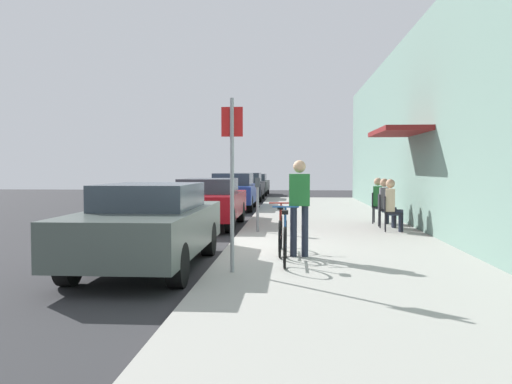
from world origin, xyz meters
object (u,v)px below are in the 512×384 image
object	(u,v)px
parked_car_2	(233,191)
seated_patron_2	(380,199)
parked_car_3	(246,186)
parked_car_4	(254,184)
parked_car_1	(208,201)
cafe_chair_0	(390,211)
bicycle_1	(280,234)
bicycle_0	(285,241)
street_sign	(232,171)
parked_car_0	(149,224)
pedestrian_standing	(299,200)
parking_meter	(258,201)
cafe_chair_1	(384,208)
cafe_chair_2	(378,205)
seated_patron_0	(393,203)
seated_patron_1	(386,201)

from	to	relation	value
parked_car_2	seated_patron_2	distance (m)	7.89
parked_car_3	parked_car_4	distance (m)	5.64
parked_car_1	parked_car_2	bearing A→B (deg)	90.00
cafe_chair_0	bicycle_1	bearing A→B (deg)	-126.86
bicycle_0	seated_patron_2	xyz separation A→B (m)	(2.59, 6.37, 0.34)
street_sign	bicycle_0	world-z (taller)	street_sign
parked_car_0	pedestrian_standing	world-z (taller)	pedestrian_standing
street_sign	bicycle_1	xyz separation A→B (m)	(0.68, 1.81, -1.16)
cafe_chair_0	parking_meter	bearing A→B (deg)	-174.77
street_sign	pedestrian_standing	xyz separation A→B (m)	(1.02, 1.44, -0.52)
parked_car_0	seated_patron_2	distance (m)	8.01
parked_car_2	street_sign	xyz separation A→B (m)	(1.50, -13.39, 0.88)
parked_car_0	street_sign	world-z (taller)	street_sign
bicycle_1	cafe_chair_1	distance (m)	5.10
parked_car_2	cafe_chair_2	bearing A→B (deg)	-52.13
street_sign	bicycle_0	bearing A→B (deg)	46.17
parked_car_2	parking_meter	bearing A→B (deg)	-79.52
parked_car_0	bicycle_1	xyz separation A→B (m)	(2.18, 0.98, -0.26)
parked_car_3	seated_patron_2	size ratio (longest dim) A/B	3.41
seated_patron_0	street_sign	bearing A→B (deg)	-122.45
parking_meter	bicycle_0	distance (m)	4.28
parked_car_0	cafe_chair_0	world-z (taller)	parked_car_0
cafe_chair_0	seated_patron_0	world-z (taller)	seated_patron_0
seated_patron_2	seated_patron_0	bearing A→B (deg)	-90.01
bicycle_1	pedestrian_standing	world-z (taller)	pedestrian_standing
parked_car_1	seated_patron_0	size ratio (longest dim) A/B	3.41
parked_car_2	parked_car_0	bearing A→B (deg)	-90.00
parked_car_1	cafe_chair_0	bearing A→B (deg)	-19.80
parking_meter	street_sign	xyz separation A→B (m)	(-0.05, -5.01, 0.75)
parked_car_3	seated_patron_0	size ratio (longest dim) A/B	3.41
parked_car_2	seated_patron_2	size ratio (longest dim) A/B	3.41
parked_car_3	bicycle_0	bearing A→B (deg)	-82.94
seated_patron_1	parked_car_1	bearing A→B (deg)	169.82
parked_car_3	street_sign	bearing A→B (deg)	-85.55
bicycle_0	seated_patron_1	world-z (taller)	seated_patron_1
parked_car_2	pedestrian_standing	xyz separation A→B (m)	(2.52, -11.95, 0.36)
bicycle_0	parked_car_3	bearing A→B (deg)	97.06
parked_car_0	seated_patron_0	xyz separation A→B (m)	(4.87, 4.47, 0.07)
parked_car_1	bicycle_0	distance (m)	6.64
cafe_chair_1	seated_patron_0	bearing A→B (deg)	-86.05
parked_car_4	seated_patron_1	world-z (taller)	seated_patron_1
cafe_chair_0	cafe_chair_1	xyz separation A→B (m)	(-0.00, 0.86, 0.00)
parked_car_0	cafe_chair_1	world-z (taller)	parked_car_0
parked_car_1	parked_car_0	bearing A→B (deg)	-90.00
parked_car_2	parked_car_4	bearing A→B (deg)	90.00
parked_car_2	cafe_chair_2	size ratio (longest dim) A/B	5.06
parked_car_3	parking_meter	bearing A→B (deg)	-83.79
parked_car_2	bicycle_1	size ratio (longest dim) A/B	2.57
seated_patron_1	cafe_chair_2	size ratio (longest dim) A/B	1.48
cafe_chair_0	cafe_chair_2	distance (m)	1.89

